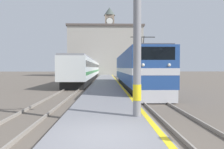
# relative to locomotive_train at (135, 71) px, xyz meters

# --- Properties ---
(ground_plane) EXTENTS (200.00, 200.00, 0.00)m
(ground_plane) POSITION_rel_locomotive_train_xyz_m (-3.04, 12.82, -1.98)
(ground_plane) COLOR #60564C
(platform) EXTENTS (3.32, 140.00, 0.44)m
(platform) POSITION_rel_locomotive_train_xyz_m (-3.04, 7.82, -1.76)
(platform) COLOR slate
(platform) RESTS_ON ground
(rail_track_near) EXTENTS (2.83, 140.00, 0.16)m
(rail_track_near) POSITION_rel_locomotive_train_xyz_m (0.00, 7.82, -1.94)
(rail_track_near) COLOR #60564C
(rail_track_near) RESTS_ON ground
(rail_track_far) EXTENTS (2.83, 140.00, 0.16)m
(rail_track_far) POSITION_rel_locomotive_train_xyz_m (-6.47, 7.82, -1.94)
(rail_track_far) COLOR #60564C
(rail_track_far) RESTS_ON ground
(locomotive_train) EXTENTS (2.92, 19.76, 4.84)m
(locomotive_train) POSITION_rel_locomotive_train_xyz_m (0.00, 0.00, 0.00)
(locomotive_train) COLOR black
(locomotive_train) RESTS_ON ground
(passenger_train) EXTENTS (2.92, 45.03, 3.66)m
(passenger_train) POSITION_rel_locomotive_train_xyz_m (-6.47, 20.45, 0.01)
(passenger_train) COLOR black
(passenger_train) RESTS_ON ground
(catenary_mast) EXTENTS (2.19, 0.32, 7.39)m
(catenary_mast) POSITION_rel_locomotive_train_xyz_m (-1.83, -14.85, 2.07)
(catenary_mast) COLOR gray
(catenary_mast) RESTS_ON platform
(clock_tower) EXTENTS (3.84, 3.84, 22.59)m
(clock_tower) POSITION_rel_locomotive_train_xyz_m (-1.87, 50.78, 9.98)
(clock_tower) COLOR gray
(clock_tower) RESTS_ON ground
(station_building) EXTENTS (20.62, 10.58, 13.78)m
(station_building) POSITION_rel_locomotive_train_xyz_m (-3.21, 39.31, 4.94)
(station_building) COLOR #A8A399
(station_building) RESTS_ON ground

